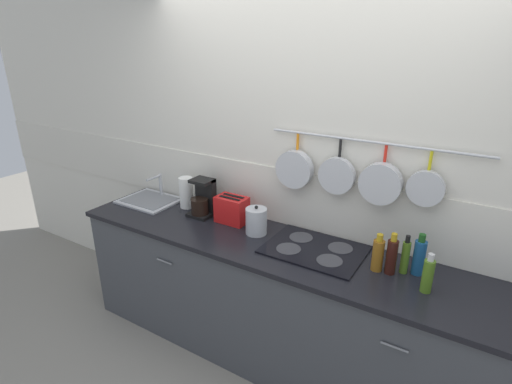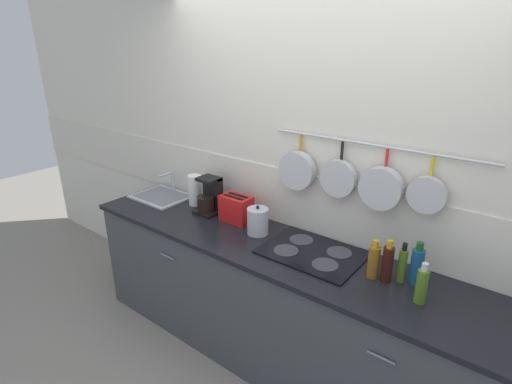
{
  "view_description": "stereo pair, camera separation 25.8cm",
  "coord_description": "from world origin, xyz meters",
  "px_view_note": "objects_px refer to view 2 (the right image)",
  "views": [
    {
      "loc": [
        1.04,
        -2.05,
        2.21
      ],
      "look_at": [
        -0.23,
        0.0,
        1.28
      ],
      "focal_mm": 28.0,
      "sensor_mm": 36.0,
      "label": 1
    },
    {
      "loc": [
        1.26,
        -1.91,
        2.21
      ],
      "look_at": [
        -0.23,
        0.0,
        1.28
      ],
      "focal_mm": 28.0,
      "sensor_mm": 36.0,
      "label": 2
    }
  ],
  "objects_px": {
    "coffee_maker": "(210,198)",
    "bottle_sesame_oil": "(422,285)",
    "bottle_cooking_wine": "(374,261)",
    "bottle_vinegar": "(402,265)",
    "toaster": "(236,209)",
    "bottle_olive_oil": "(387,263)",
    "paper_towel_roll": "(195,190)",
    "bottle_hot_sauce": "(417,266)",
    "kettle": "(258,221)"
  },
  "relations": [
    {
      "from": "coffee_maker",
      "to": "bottle_sesame_oil",
      "type": "relative_size",
      "value": 1.25
    },
    {
      "from": "bottle_cooking_wine",
      "to": "bottle_vinegar",
      "type": "distance_m",
      "value": 0.15
    },
    {
      "from": "toaster",
      "to": "bottle_olive_oil",
      "type": "xyz_separation_m",
      "value": [
        1.18,
        -0.09,
        0.01
      ]
    },
    {
      "from": "paper_towel_roll",
      "to": "bottle_olive_oil",
      "type": "xyz_separation_m",
      "value": [
        1.65,
        -0.13,
        -0.01
      ]
    },
    {
      "from": "paper_towel_roll",
      "to": "bottle_hot_sauce",
      "type": "height_order",
      "value": "bottle_hot_sauce"
    },
    {
      "from": "kettle",
      "to": "bottle_hot_sauce",
      "type": "height_order",
      "value": "bottle_hot_sauce"
    },
    {
      "from": "bottle_vinegar",
      "to": "bottle_sesame_oil",
      "type": "bearing_deg",
      "value": -41.83
    },
    {
      "from": "coffee_maker",
      "to": "bottle_sesame_oil",
      "type": "distance_m",
      "value": 1.66
    },
    {
      "from": "coffee_maker",
      "to": "bottle_olive_oil",
      "type": "height_order",
      "value": "coffee_maker"
    },
    {
      "from": "coffee_maker",
      "to": "toaster",
      "type": "height_order",
      "value": "coffee_maker"
    },
    {
      "from": "toaster",
      "to": "bottle_hot_sauce",
      "type": "relative_size",
      "value": 0.98
    },
    {
      "from": "paper_towel_roll",
      "to": "bottle_cooking_wine",
      "type": "relative_size",
      "value": 1.08
    },
    {
      "from": "bottle_cooking_wine",
      "to": "toaster",
      "type": "bearing_deg",
      "value": 175.12
    },
    {
      "from": "bottle_vinegar",
      "to": "bottle_olive_oil",
      "type": "bearing_deg",
      "value": -143.85
    },
    {
      "from": "bottle_sesame_oil",
      "to": "bottle_olive_oil",
      "type": "bearing_deg",
      "value": 158.83
    },
    {
      "from": "toaster",
      "to": "bottle_sesame_oil",
      "type": "xyz_separation_m",
      "value": [
        1.39,
        -0.17,
        0.0
      ]
    },
    {
      "from": "bottle_olive_oil",
      "to": "bottle_hot_sauce",
      "type": "height_order",
      "value": "bottle_olive_oil"
    },
    {
      "from": "kettle",
      "to": "bottle_cooking_wine",
      "type": "height_order",
      "value": "bottle_cooking_wine"
    },
    {
      "from": "coffee_maker",
      "to": "toaster",
      "type": "bearing_deg",
      "value": 0.75
    },
    {
      "from": "toaster",
      "to": "bottle_sesame_oil",
      "type": "height_order",
      "value": "bottle_sesame_oil"
    },
    {
      "from": "bottle_hot_sauce",
      "to": "coffee_maker",
      "type": "bearing_deg",
      "value": 179.72
    },
    {
      "from": "bottle_olive_oil",
      "to": "toaster",
      "type": "bearing_deg",
      "value": 175.72
    },
    {
      "from": "coffee_maker",
      "to": "bottle_sesame_oil",
      "type": "xyz_separation_m",
      "value": [
        1.66,
        -0.17,
        -0.02
      ]
    },
    {
      "from": "kettle",
      "to": "bottle_vinegar",
      "type": "xyz_separation_m",
      "value": [
        0.99,
        0.02,
        0.01
      ]
    },
    {
      "from": "toaster",
      "to": "bottle_hot_sauce",
      "type": "distance_m",
      "value": 1.31
    },
    {
      "from": "toaster",
      "to": "bottle_olive_oil",
      "type": "bearing_deg",
      "value": -4.28
    },
    {
      "from": "bottle_olive_oil",
      "to": "bottle_vinegar",
      "type": "xyz_separation_m",
      "value": [
        0.07,
        0.05,
        -0.01
      ]
    },
    {
      "from": "bottle_olive_oil",
      "to": "bottle_hot_sauce",
      "type": "distance_m",
      "value": 0.16
    },
    {
      "from": "bottle_cooking_wine",
      "to": "bottle_hot_sauce",
      "type": "bearing_deg",
      "value": 21.37
    },
    {
      "from": "kettle",
      "to": "coffee_maker",
      "type": "bearing_deg",
      "value": 173.38
    },
    {
      "from": "bottle_olive_oil",
      "to": "bottle_vinegar",
      "type": "relative_size",
      "value": 1.07
    },
    {
      "from": "coffee_maker",
      "to": "bottle_sesame_oil",
      "type": "bearing_deg",
      "value": -5.74
    },
    {
      "from": "coffee_maker",
      "to": "bottle_vinegar",
      "type": "distance_m",
      "value": 1.51
    },
    {
      "from": "paper_towel_roll",
      "to": "bottle_vinegar",
      "type": "bearing_deg",
      "value": -2.62
    },
    {
      "from": "bottle_hot_sauce",
      "to": "bottle_sesame_oil",
      "type": "bearing_deg",
      "value": -64.54
    },
    {
      "from": "paper_towel_roll",
      "to": "bottle_cooking_wine",
      "type": "bearing_deg",
      "value": -4.82
    },
    {
      "from": "bottle_olive_oil",
      "to": "kettle",
      "type": "bearing_deg",
      "value": 178.47
    },
    {
      "from": "kettle",
      "to": "bottle_hot_sauce",
      "type": "bearing_deg",
      "value": 2.82
    },
    {
      "from": "toaster",
      "to": "bottle_vinegar",
      "type": "height_order",
      "value": "bottle_vinegar"
    },
    {
      "from": "bottle_cooking_wine",
      "to": "bottle_sesame_oil",
      "type": "distance_m",
      "value": 0.3
    },
    {
      "from": "toaster",
      "to": "bottle_cooking_wine",
      "type": "relative_size",
      "value": 1.07
    },
    {
      "from": "coffee_maker",
      "to": "bottle_hot_sauce",
      "type": "distance_m",
      "value": 1.58
    },
    {
      "from": "kettle",
      "to": "bottle_sesame_oil",
      "type": "height_order",
      "value": "bottle_sesame_oil"
    },
    {
      "from": "paper_towel_roll",
      "to": "bottle_hot_sauce",
      "type": "relative_size",
      "value": 0.99
    },
    {
      "from": "bottle_sesame_oil",
      "to": "bottle_vinegar",
      "type": "bearing_deg",
      "value": 138.17
    },
    {
      "from": "bottle_olive_oil",
      "to": "coffee_maker",
      "type": "bearing_deg",
      "value": 176.64
    },
    {
      "from": "paper_towel_roll",
      "to": "bottle_sesame_oil",
      "type": "relative_size",
      "value": 1.1
    },
    {
      "from": "kettle",
      "to": "bottle_vinegar",
      "type": "relative_size",
      "value": 0.88
    },
    {
      "from": "toaster",
      "to": "bottle_cooking_wine",
      "type": "bearing_deg",
      "value": -4.88
    },
    {
      "from": "bottle_olive_oil",
      "to": "bottle_sesame_oil",
      "type": "height_order",
      "value": "bottle_olive_oil"
    }
  ]
}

